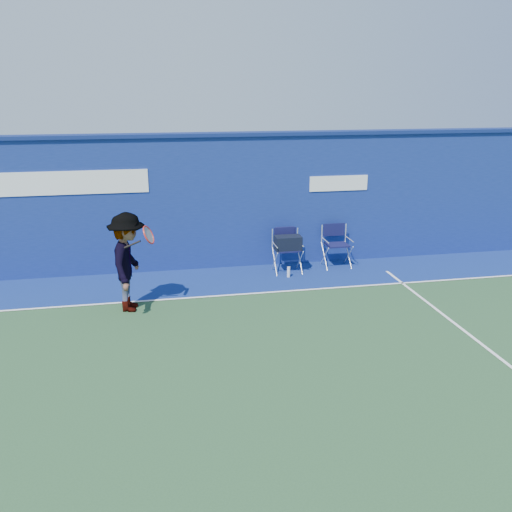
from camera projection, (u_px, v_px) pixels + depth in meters
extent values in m
plane|color=#274929|center=(209.00, 379.00, 7.83)|extent=(80.00, 80.00, 0.00)
cube|color=navy|center=(183.00, 204.00, 12.26)|extent=(24.00, 0.40, 3.00)
cube|color=navy|center=(180.00, 135.00, 11.80)|extent=(24.00, 0.50, 0.08)
cube|color=white|center=(39.00, 184.00, 11.35)|extent=(4.50, 0.02, 0.50)
cube|color=white|center=(339.00, 183.00, 12.59)|extent=(1.40, 0.02, 0.35)
cube|color=navy|center=(189.00, 283.00, 11.67)|extent=(24.00, 1.80, 0.01)
cube|color=white|center=(192.00, 298.00, 10.83)|extent=(24.00, 0.06, 0.01)
cube|color=#10113D|center=(288.00, 250.00, 12.21)|extent=(0.52, 0.44, 0.03)
cube|color=silver|center=(285.00, 237.00, 12.39)|extent=(0.59, 0.03, 0.43)
cube|color=#10113D|center=(285.00, 234.00, 12.36)|extent=(0.52, 0.03, 0.30)
cube|color=black|center=(288.00, 243.00, 12.13)|extent=(0.59, 0.34, 0.32)
cube|color=#10113D|center=(285.00, 232.00, 12.35)|extent=(0.43, 0.06, 0.24)
cube|color=#10113D|center=(337.00, 245.00, 12.58)|extent=(0.52, 0.44, 0.03)
cube|color=silver|center=(334.00, 233.00, 12.76)|extent=(0.59, 0.03, 0.43)
cube|color=#10113D|center=(334.00, 230.00, 12.74)|extent=(0.52, 0.03, 0.30)
cylinder|color=silver|center=(289.00, 272.00, 11.99)|extent=(0.07, 0.07, 0.24)
imported|color=#EA4738|center=(128.00, 262.00, 10.03)|extent=(0.86, 1.29, 1.87)
torus|color=red|center=(149.00, 235.00, 9.83)|extent=(0.28, 0.41, 0.35)
cylinder|color=gray|center=(149.00, 235.00, 9.83)|extent=(0.22, 0.34, 0.29)
cylinder|color=black|center=(132.00, 244.00, 9.74)|extent=(0.32, 0.13, 0.17)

